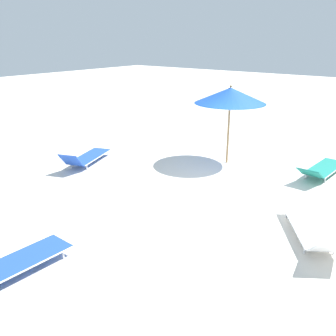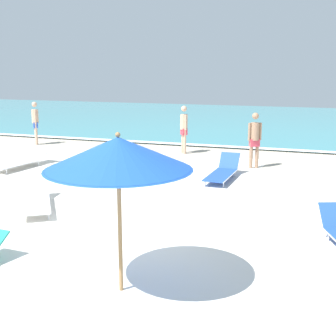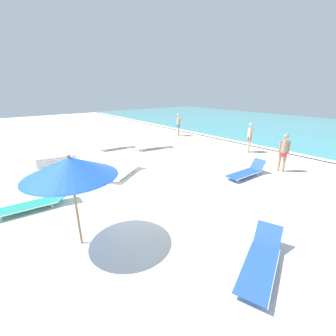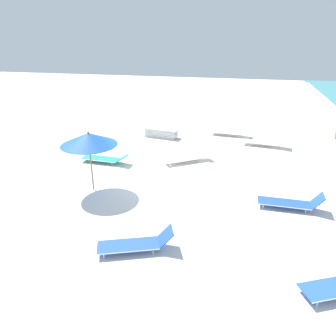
{
  "view_description": "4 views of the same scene",
  "coord_description": "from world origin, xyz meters",
  "px_view_note": "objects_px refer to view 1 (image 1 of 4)",
  "views": [
    {
      "loc": [
        -3.99,
        7.23,
        3.62
      ],
      "look_at": [
        0.8,
        1.07,
        0.85
      ],
      "focal_mm": 40.0,
      "sensor_mm": 36.0,
      "label": 1
    },
    {
      "loc": [
        3.85,
        -8.02,
        3.17
      ],
      "look_at": [
        0.58,
        1.55,
        0.97
      ],
      "focal_mm": 50.0,
      "sensor_mm": 36.0,
      "label": 2
    },
    {
      "loc": [
        6.18,
        -3.51,
        3.65
      ],
      "look_at": [
        0.1,
        1.28,
        0.89
      ],
      "focal_mm": 24.0,
      "sensor_mm": 36.0,
      "label": 3
    },
    {
      "loc": [
        11.53,
        2.8,
        5.68
      ],
      "look_at": [
        0.95,
        0.54,
        1.04
      ],
      "focal_mm": 35.0,
      "sensor_mm": 36.0,
      "label": 4
    }
  ],
  "objects_px": {
    "sun_lounger_near_water_left": "(5,266)",
    "sun_lounger_near_water_right": "(322,169)",
    "beach_umbrella": "(230,96)",
    "sun_lounger_under_umbrella": "(86,157)",
    "sun_lounger_mid_beach_solo": "(312,230)"
  },
  "relations": [
    {
      "from": "sun_lounger_near_water_left",
      "to": "sun_lounger_near_water_right",
      "type": "bearing_deg",
      "value": -106.25
    },
    {
      "from": "beach_umbrella",
      "to": "sun_lounger_near_water_right",
      "type": "bearing_deg",
      "value": -167.37
    },
    {
      "from": "sun_lounger_under_umbrella",
      "to": "sun_lounger_mid_beach_solo",
      "type": "height_order",
      "value": "sun_lounger_under_umbrella"
    },
    {
      "from": "sun_lounger_under_umbrella",
      "to": "sun_lounger_near_water_right",
      "type": "xyz_separation_m",
      "value": [
        -5.84,
        -3.3,
        -0.01
      ]
    },
    {
      "from": "sun_lounger_near_water_right",
      "to": "beach_umbrella",
      "type": "bearing_deg",
      "value": 16.13
    },
    {
      "from": "beach_umbrella",
      "to": "sun_lounger_mid_beach_solo",
      "type": "xyz_separation_m",
      "value": [
        -3.52,
        3.05,
        -1.8
      ]
    },
    {
      "from": "beach_umbrella",
      "to": "sun_lounger_near_water_left",
      "type": "bearing_deg",
      "value": 90.62
    },
    {
      "from": "sun_lounger_near_water_left",
      "to": "sun_lounger_near_water_right",
      "type": "height_order",
      "value": "sun_lounger_near_water_left"
    },
    {
      "from": "sun_lounger_under_umbrella",
      "to": "beach_umbrella",
      "type": "bearing_deg",
      "value": -160.16
    },
    {
      "from": "sun_lounger_under_umbrella",
      "to": "sun_lounger_mid_beach_solo",
      "type": "bearing_deg",
      "value": 156.86
    },
    {
      "from": "sun_lounger_under_umbrella",
      "to": "sun_lounger_mid_beach_solo",
      "type": "xyz_separation_m",
      "value": [
        -6.74,
        0.34,
        -0.01
      ]
    },
    {
      "from": "sun_lounger_under_umbrella",
      "to": "sun_lounger_near_water_left",
      "type": "height_order",
      "value": "sun_lounger_near_water_left"
    },
    {
      "from": "beach_umbrella",
      "to": "sun_lounger_mid_beach_solo",
      "type": "distance_m",
      "value": 4.99
    },
    {
      "from": "sun_lounger_under_umbrella",
      "to": "sun_lounger_mid_beach_solo",
      "type": "relative_size",
      "value": 1.01
    },
    {
      "from": "sun_lounger_near_water_right",
      "to": "sun_lounger_under_umbrella",
      "type": "bearing_deg",
      "value": 32.95
    }
  ]
}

